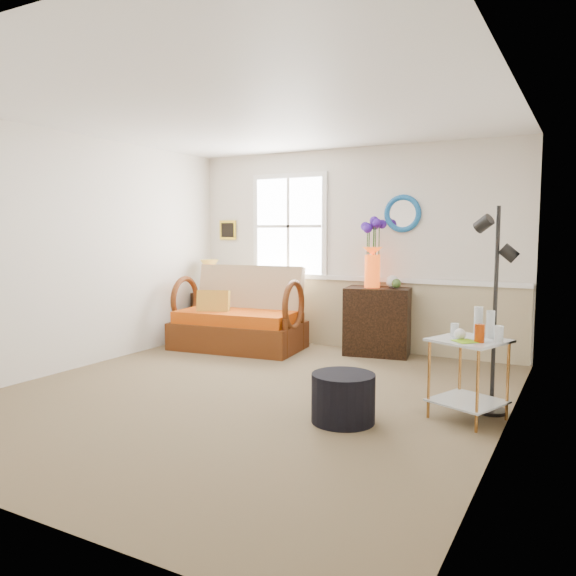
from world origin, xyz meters
The scene contains 19 objects.
floor centered at (0.00, 0.00, 0.00)m, with size 4.50×5.00×0.01m, color brown.
ceiling centered at (0.00, 0.00, 2.60)m, with size 4.50×5.00×0.01m, color white.
walls centered at (0.00, 0.00, 1.30)m, with size 4.51×5.01×2.60m.
wainscot centered at (0.00, 2.48, 0.45)m, with size 4.46×0.02×0.90m, color tan.
chair_rail centered at (0.00, 2.47, 0.92)m, with size 4.46×0.04×0.06m, color white.
window centered at (-0.90, 2.47, 1.60)m, with size 1.14×0.06×1.44m, color white, non-canonical shape.
picture centered at (-1.92, 2.48, 1.55)m, with size 0.28×0.03×0.28m, color gold.
mirror centered at (0.70, 2.48, 1.75)m, with size 0.47×0.47×0.07m, color #1B78BF.
loveseat centered at (-1.24, 1.70, 0.54)m, with size 1.64×0.93×1.07m, color #482104, non-canonical shape.
throw_pillow centered at (-1.50, 1.51, 0.56)m, with size 0.42×0.11×0.42m, color #C0651F, non-canonical shape.
lamp_stand centered at (-2.02, 2.13, 0.33)m, with size 0.37×0.37×0.66m, color black, non-canonical shape.
table_lamp centered at (-2.02, 2.14, 0.89)m, with size 0.26×0.26×0.47m, color #BA872F, non-canonical shape.
potted_plant centered at (-1.88, 2.13, 0.81)m, with size 0.35×0.39×0.31m, color #416229.
cabinet centered at (0.48, 2.24, 0.42)m, with size 0.78×0.50×0.84m, color black, non-canonical shape.
flower_vase centered at (0.41, 2.23, 1.26)m, with size 0.25×0.25×0.84m, color #F24E10, non-canonical shape.
side_table centered at (1.95, 0.27, 0.33)m, with size 0.52×0.52×0.66m, color #AF7436, non-canonical shape.
tabletop_items centered at (2.00, 0.29, 0.79)m, with size 0.41×0.41×0.25m, color silver, non-canonical shape.
floor_lamp centered at (2.10, 0.54, 0.87)m, with size 0.25×0.25×1.74m, color black, non-canonical shape.
ottoman centered at (1.08, -0.28, 0.20)m, with size 0.51×0.51×0.39m, color black.
Camera 1 is at (2.79, -4.35, 1.53)m, focal length 35.00 mm.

